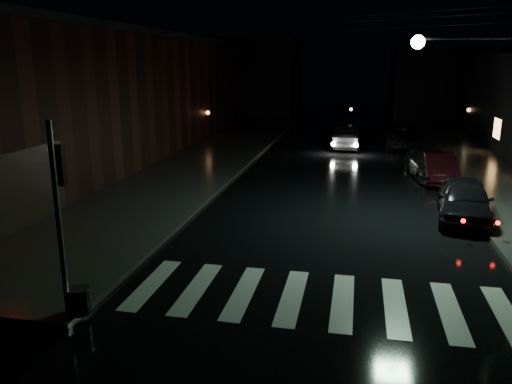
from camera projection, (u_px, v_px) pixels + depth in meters
The scene contains 13 objects.
ground at pixel (190, 297), 11.98m from camera, with size 120.00×120.00×0.00m, color black.
sidewalk_left at pixel (186, 168), 26.20m from camera, with size 6.00×44.00×0.15m, color #282826.
sidewalk_right at pixel (491, 181), 23.30m from camera, with size 4.00×44.00×0.15m, color #282826.
building_left at pixel (80, 98), 28.59m from camera, with size 10.00×36.00×7.00m, color black.
building_far_left at pixel (235, 76), 55.58m from camera, with size 14.00×10.00×8.00m, color black.
building_far_right at pixel (462, 82), 51.05m from camera, with size 14.00×10.00×7.00m, color black.
crosswalk at pixel (317, 299), 11.87m from camera, with size 9.00×3.00×0.01m, color beige.
signal_pole_corner at pixel (70, 252), 10.62m from camera, with size 0.68×0.61×4.20m.
parked_car_a at pixel (465, 200), 17.70m from camera, with size 1.76×4.37×1.49m, color black.
parked_car_b at pixel (439, 168), 23.42m from camera, with size 1.41×4.04×1.33m, color black.
parked_car_c at pixel (430, 164), 24.38m from camera, with size 1.88×4.63×1.34m, color black.
parked_car_d at pixel (403, 135), 33.43m from camera, with size 2.45×5.31×1.48m, color black.
oncoming_car at pixel (348, 137), 32.61m from camera, with size 1.57×4.50×1.48m, color black.
Camera 1 is at (3.74, -10.42, 5.46)m, focal length 35.00 mm.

